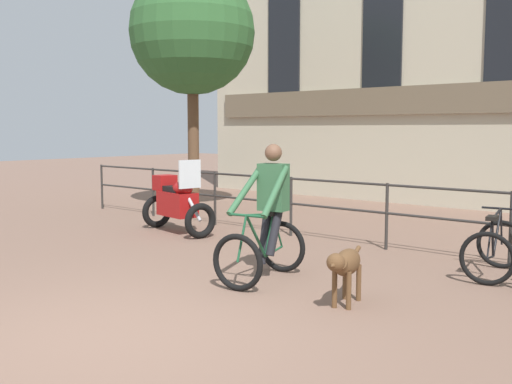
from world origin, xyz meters
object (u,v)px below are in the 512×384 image
object	(u,v)px
parked_motorcycle	(177,202)
parked_bicycle_near_lamp	(495,249)
cyclist_with_bike	(267,219)
dog	(345,265)

from	to	relation	value
parked_motorcycle	parked_bicycle_near_lamp	size ratio (longest dim) A/B	1.42
parked_motorcycle	cyclist_with_bike	bearing A→B (deg)	-103.83
dog	cyclist_with_bike	bearing A→B (deg)	150.73
cyclist_with_bike	parked_bicycle_near_lamp	xyz separation A→B (m)	(2.16, 1.98, -0.41)
dog	parked_motorcycle	world-z (taller)	parked_motorcycle
parked_bicycle_near_lamp	dog	bearing A→B (deg)	62.49
cyclist_with_bike	parked_motorcycle	distance (m)	3.74
cyclist_with_bike	dog	world-z (taller)	cyclist_with_bike
dog	parked_bicycle_near_lamp	distance (m)	2.47
parked_bicycle_near_lamp	cyclist_with_bike	bearing A→B (deg)	33.22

